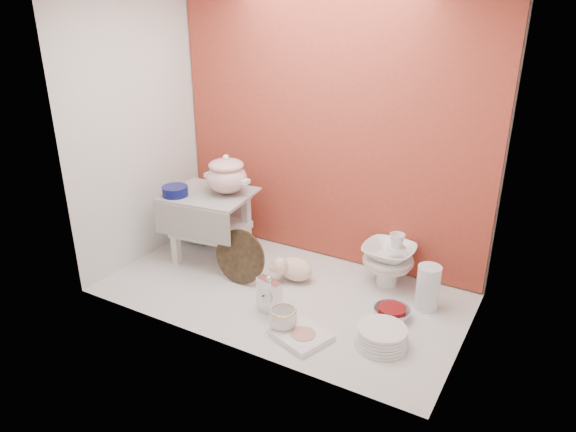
{
  "coord_description": "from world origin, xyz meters",
  "views": [
    {
      "loc": [
        1.2,
        -2.05,
        1.43
      ],
      "look_at": [
        0.02,
        0.02,
        0.42
      ],
      "focal_mm": 33.53,
      "sensor_mm": 36.0,
      "label": 1
    }
  ],
  "objects_px": {
    "soup_tureen": "(227,174)",
    "gold_rim_teacup": "(283,319)",
    "floral_platter": "(214,213)",
    "dinner_plate_stack": "(382,336)",
    "step_stool": "(211,226)",
    "mantel_clock": "(269,295)",
    "blue_white_vase": "(202,219)",
    "plush_pig": "(296,269)",
    "porcelain_tower": "(388,258)",
    "crystal_bowl": "(392,313)"
  },
  "relations": [
    {
      "from": "crystal_bowl",
      "to": "plush_pig",
      "type": "bearing_deg",
      "value": 170.98
    },
    {
      "from": "soup_tureen",
      "to": "dinner_plate_stack",
      "type": "distance_m",
      "value": 1.19
    },
    {
      "from": "blue_white_vase",
      "to": "soup_tureen",
      "type": "bearing_deg",
      "value": -21.49
    },
    {
      "from": "soup_tureen",
      "to": "crystal_bowl",
      "type": "distance_m",
      "value": 1.13
    },
    {
      "from": "step_stool",
      "to": "plush_pig",
      "type": "distance_m",
      "value": 0.56
    },
    {
      "from": "crystal_bowl",
      "to": "porcelain_tower",
      "type": "bearing_deg",
      "value": 114.38
    },
    {
      "from": "mantel_clock",
      "to": "plush_pig",
      "type": "xyz_separation_m",
      "value": [
        -0.04,
        0.34,
        -0.03
      ]
    },
    {
      "from": "soup_tureen",
      "to": "gold_rim_teacup",
      "type": "relative_size",
      "value": 2.04
    },
    {
      "from": "blue_white_vase",
      "to": "step_stool",
      "type": "bearing_deg",
      "value": -38.99
    },
    {
      "from": "blue_white_vase",
      "to": "gold_rim_teacup",
      "type": "xyz_separation_m",
      "value": [
        0.9,
        -0.57,
        -0.08
      ]
    },
    {
      "from": "plush_pig",
      "to": "porcelain_tower",
      "type": "distance_m",
      "value": 0.48
    },
    {
      "from": "mantel_clock",
      "to": "crystal_bowl",
      "type": "height_order",
      "value": "mantel_clock"
    },
    {
      "from": "soup_tureen",
      "to": "dinner_plate_stack",
      "type": "height_order",
      "value": "soup_tureen"
    },
    {
      "from": "soup_tureen",
      "to": "gold_rim_teacup",
      "type": "xyz_separation_m",
      "value": [
        0.62,
        -0.46,
        -0.45
      ]
    },
    {
      "from": "floral_platter",
      "to": "mantel_clock",
      "type": "distance_m",
      "value": 0.86
    },
    {
      "from": "blue_white_vase",
      "to": "floral_platter",
      "type": "bearing_deg",
      "value": 15.07
    },
    {
      "from": "step_stool",
      "to": "floral_platter",
      "type": "bearing_deg",
      "value": 115.46
    },
    {
      "from": "floral_platter",
      "to": "dinner_plate_stack",
      "type": "xyz_separation_m",
      "value": [
        1.25,
        -0.48,
        -0.15
      ]
    },
    {
      "from": "step_stool",
      "to": "dinner_plate_stack",
      "type": "bearing_deg",
      "value": -21.9
    },
    {
      "from": "soup_tureen",
      "to": "gold_rim_teacup",
      "type": "bearing_deg",
      "value": -36.7
    },
    {
      "from": "dinner_plate_stack",
      "to": "porcelain_tower",
      "type": "xyz_separation_m",
      "value": [
        -0.16,
        0.51,
        0.11
      ]
    },
    {
      "from": "mantel_clock",
      "to": "soup_tureen",
      "type": "bearing_deg",
      "value": 160.42
    },
    {
      "from": "soup_tureen",
      "to": "blue_white_vase",
      "type": "height_order",
      "value": "soup_tureen"
    },
    {
      "from": "step_stool",
      "to": "floral_platter",
      "type": "distance_m",
      "value": 0.21
    },
    {
      "from": "crystal_bowl",
      "to": "porcelain_tower",
      "type": "xyz_separation_m",
      "value": [
        -0.13,
        0.29,
        0.12
      ]
    },
    {
      "from": "mantel_clock",
      "to": "gold_rim_teacup",
      "type": "height_order",
      "value": "mantel_clock"
    },
    {
      "from": "mantel_clock",
      "to": "gold_rim_teacup",
      "type": "relative_size",
      "value": 1.53
    },
    {
      "from": "gold_rim_teacup",
      "to": "dinner_plate_stack",
      "type": "distance_m",
      "value": 0.44
    },
    {
      "from": "dinner_plate_stack",
      "to": "crystal_bowl",
      "type": "relative_size",
      "value": 1.36
    },
    {
      "from": "soup_tureen",
      "to": "blue_white_vase",
      "type": "relative_size",
      "value": 0.94
    },
    {
      "from": "dinner_plate_stack",
      "to": "porcelain_tower",
      "type": "distance_m",
      "value": 0.54
    },
    {
      "from": "blue_white_vase",
      "to": "porcelain_tower",
      "type": "relative_size",
      "value": 0.92
    },
    {
      "from": "plush_pig",
      "to": "porcelain_tower",
      "type": "relative_size",
      "value": 0.77
    },
    {
      "from": "mantel_clock",
      "to": "dinner_plate_stack",
      "type": "distance_m",
      "value": 0.56
    },
    {
      "from": "step_stool",
      "to": "porcelain_tower",
      "type": "xyz_separation_m",
      "value": [
        0.97,
        0.21,
        -0.05
      ]
    },
    {
      "from": "blue_white_vase",
      "to": "crystal_bowl",
      "type": "height_order",
      "value": "blue_white_vase"
    },
    {
      "from": "soup_tureen",
      "to": "plush_pig",
      "type": "height_order",
      "value": "soup_tureen"
    },
    {
      "from": "floral_platter",
      "to": "porcelain_tower",
      "type": "bearing_deg",
      "value": 1.65
    },
    {
      "from": "floral_platter",
      "to": "porcelain_tower",
      "type": "relative_size",
      "value": 1.3
    },
    {
      "from": "gold_rim_teacup",
      "to": "floral_platter",
      "type": "bearing_deg",
      "value": 144.18
    },
    {
      "from": "mantel_clock",
      "to": "dinner_plate_stack",
      "type": "height_order",
      "value": "mantel_clock"
    },
    {
      "from": "plush_pig",
      "to": "gold_rim_teacup",
      "type": "xyz_separation_m",
      "value": [
        0.17,
        -0.43,
        -0.01
      ]
    },
    {
      "from": "floral_platter",
      "to": "dinner_plate_stack",
      "type": "bearing_deg",
      "value": -20.87
    },
    {
      "from": "step_stool",
      "to": "mantel_clock",
      "type": "xyz_separation_m",
      "value": [
        0.58,
        -0.33,
        -0.1
      ]
    },
    {
      "from": "mantel_clock",
      "to": "plush_pig",
      "type": "height_order",
      "value": "mantel_clock"
    },
    {
      "from": "soup_tureen",
      "to": "step_stool",
      "type": "bearing_deg",
      "value": -153.63
    },
    {
      "from": "step_stool",
      "to": "mantel_clock",
      "type": "relative_size",
      "value": 2.3
    },
    {
      "from": "step_stool",
      "to": "soup_tureen",
      "type": "xyz_separation_m",
      "value": [
        0.09,
        0.04,
        0.31
      ]
    },
    {
      "from": "floral_platter",
      "to": "step_stool",
      "type": "bearing_deg",
      "value": -57.34
    },
    {
      "from": "dinner_plate_stack",
      "to": "crystal_bowl",
      "type": "xyz_separation_m",
      "value": [
        -0.03,
        0.22,
        -0.02
      ]
    }
  ]
}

